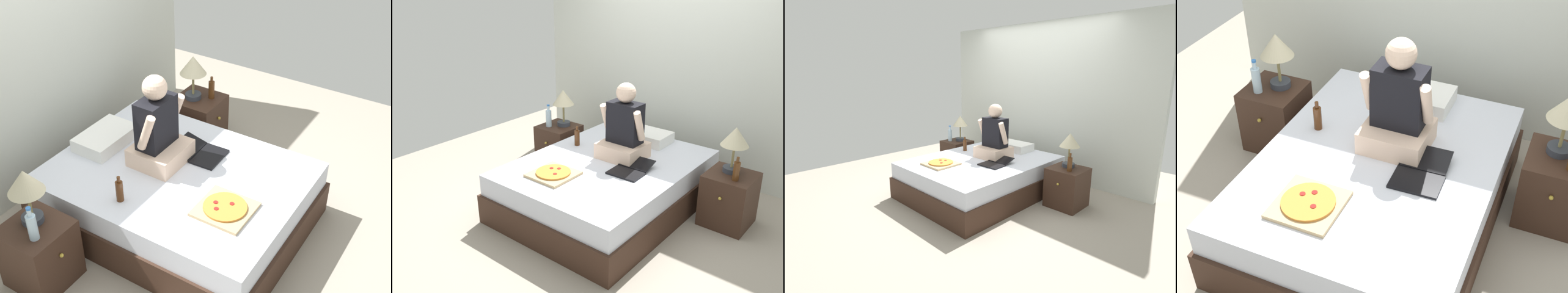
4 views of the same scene
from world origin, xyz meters
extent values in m
plane|color=#9E9384|center=(0.00, 0.00, 0.00)|extent=(5.84, 5.84, 0.00)
cube|color=#382319|center=(0.00, 0.00, 0.15)|extent=(1.57, 2.06, 0.30)
cube|color=silver|center=(0.00, 0.00, 0.40)|extent=(1.52, 2.00, 0.21)
cube|color=#382319|center=(-1.10, 0.49, 0.26)|extent=(0.44, 0.44, 0.52)
sphere|color=gold|center=(-1.10, 0.25, 0.37)|extent=(0.03, 0.03, 0.03)
cylinder|color=#333842|center=(-1.06, 0.54, 0.55)|extent=(0.16, 0.16, 0.05)
cylinder|color=olive|center=(-1.06, 0.54, 0.68)|extent=(0.02, 0.02, 0.22)
cone|color=beige|center=(-1.06, 0.54, 0.88)|extent=(0.26, 0.26, 0.18)
cylinder|color=silver|center=(-1.18, 0.40, 0.63)|extent=(0.07, 0.07, 0.20)
cylinder|color=silver|center=(-1.18, 0.40, 0.76)|extent=(0.03, 0.03, 0.06)
cylinder|color=blue|center=(-1.18, 0.40, 0.79)|extent=(0.04, 0.04, 0.02)
cube|color=#382319|center=(1.10, 0.49, 0.26)|extent=(0.44, 0.44, 0.52)
sphere|color=gold|center=(1.10, 0.25, 0.37)|extent=(0.03, 0.03, 0.03)
cylinder|color=#333842|center=(1.07, 0.54, 0.55)|extent=(0.16, 0.16, 0.05)
cylinder|color=olive|center=(1.07, 0.54, 0.68)|extent=(0.02, 0.02, 0.22)
cube|color=white|center=(0.00, 0.75, 0.57)|extent=(0.52, 0.34, 0.12)
cube|color=beige|center=(0.05, 0.20, 0.59)|extent=(0.44, 0.40, 0.16)
cube|color=black|center=(0.05, 0.23, 0.88)|extent=(0.34, 0.20, 0.42)
sphere|color=beige|center=(0.05, 0.23, 1.19)|extent=(0.20, 0.20, 0.20)
cylinder|color=beige|center=(-0.15, 0.18, 0.90)|extent=(0.07, 0.18, 0.32)
cylinder|color=beige|center=(0.25, 0.18, 0.90)|extent=(0.07, 0.18, 0.32)
cube|color=black|center=(0.31, -0.11, 0.52)|extent=(0.33, 0.23, 0.02)
cube|color=black|center=(0.30, 0.09, 0.55)|extent=(0.32, 0.21, 0.06)
cube|color=tan|center=(-0.21, -0.56, 0.52)|extent=(0.40, 0.40, 0.02)
cylinder|color=#CC7F33|center=(-0.21, -0.56, 0.54)|extent=(0.33, 0.33, 0.02)
cylinder|color=maroon|center=(-0.27, -0.52, 0.55)|extent=(0.04, 0.04, 0.00)
cylinder|color=maroon|center=(-0.16, -0.59, 0.55)|extent=(0.04, 0.04, 0.00)
cylinder|color=maroon|center=(-0.21, -0.48, 0.55)|extent=(0.04, 0.04, 0.00)
cylinder|color=#4C2811|center=(-0.53, 0.16, 0.60)|extent=(0.06, 0.06, 0.17)
cylinder|color=#4C2811|center=(-0.53, 0.16, 0.71)|extent=(0.03, 0.03, 0.05)
camera|label=1|loc=(-2.90, -2.01, 3.17)|focal=50.00mm
camera|label=2|loc=(2.36, -3.24, 2.30)|focal=40.00mm
camera|label=3|loc=(2.95, -2.96, 1.76)|focal=28.00mm
camera|label=4|loc=(1.07, -2.57, 2.76)|focal=50.00mm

